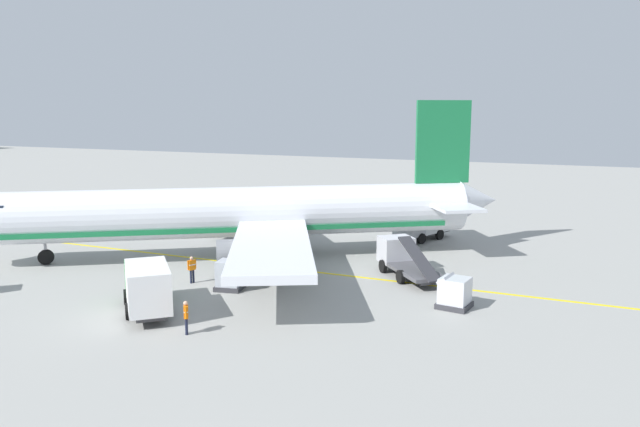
{
  "coord_description": "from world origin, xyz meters",
  "views": [
    {
      "loc": [
        -13.01,
        -8.96,
        11.3
      ],
      "look_at": [
        26.71,
        8.55,
        3.89
      ],
      "focal_mm": 34.81,
      "sensor_mm": 36.0,
      "label": 1
    }
  ],
  "objects_px": {
    "airliner_foreground": "(241,213)",
    "cargo_container_mid": "(454,293)",
    "crew_marshaller": "(186,315)",
    "crew_loader_left": "(192,267)",
    "cargo_container_near": "(230,275)",
    "service_truck_baggage": "(403,258)",
    "service_truck_catering": "(423,223)",
    "service_truck_fuel": "(147,285)"
  },
  "relations": [
    {
      "from": "crew_marshaller",
      "to": "crew_loader_left",
      "type": "height_order",
      "value": "crew_loader_left"
    },
    {
      "from": "crew_marshaller",
      "to": "cargo_container_near",
      "type": "bearing_deg",
      "value": 15.83
    },
    {
      "from": "service_truck_baggage",
      "to": "cargo_container_mid",
      "type": "xyz_separation_m",
      "value": [
        -5.78,
        -4.72,
        -0.28
      ]
    },
    {
      "from": "airliner_foreground",
      "to": "service_truck_fuel",
      "type": "bearing_deg",
      "value": -171.58
    },
    {
      "from": "airliner_foreground",
      "to": "cargo_container_mid",
      "type": "distance_m",
      "value": 18.58
    },
    {
      "from": "airliner_foreground",
      "to": "service_truck_baggage",
      "type": "relative_size",
      "value": 5.87
    },
    {
      "from": "cargo_container_near",
      "to": "cargo_container_mid",
      "type": "xyz_separation_m",
      "value": [
        2.07,
        -13.65,
        -0.05
      ]
    },
    {
      "from": "airliner_foreground",
      "to": "service_truck_fuel",
      "type": "distance_m",
      "value": 13.82
    },
    {
      "from": "cargo_container_mid",
      "to": "crew_loader_left",
      "type": "height_order",
      "value": "cargo_container_mid"
    },
    {
      "from": "airliner_foreground",
      "to": "crew_marshaller",
      "type": "height_order",
      "value": "airliner_foreground"
    },
    {
      "from": "cargo_container_near",
      "to": "crew_loader_left",
      "type": "distance_m",
      "value": 3.07
    },
    {
      "from": "airliner_foreground",
      "to": "service_truck_fuel",
      "type": "relative_size",
      "value": 6.14
    },
    {
      "from": "airliner_foreground",
      "to": "service_truck_baggage",
      "type": "xyz_separation_m",
      "value": [
        -0.0,
        -12.75,
        -2.22
      ]
    },
    {
      "from": "service_truck_baggage",
      "to": "service_truck_catering",
      "type": "relative_size",
      "value": 1.03
    },
    {
      "from": "service_truck_catering",
      "to": "cargo_container_near",
      "type": "relative_size",
      "value": 3.05
    },
    {
      "from": "cargo_container_near",
      "to": "crew_marshaller",
      "type": "distance_m",
      "value": 7.92
    },
    {
      "from": "service_truck_fuel",
      "to": "cargo_container_mid",
      "type": "relative_size",
      "value": 3.01
    },
    {
      "from": "airliner_foreground",
      "to": "cargo_container_near",
      "type": "xyz_separation_m",
      "value": [
        -7.85,
        -3.83,
        -2.45
      ]
    },
    {
      "from": "service_truck_fuel",
      "to": "crew_marshaller",
      "type": "height_order",
      "value": "service_truck_fuel"
    },
    {
      "from": "cargo_container_near",
      "to": "cargo_container_mid",
      "type": "relative_size",
      "value": 1.0
    },
    {
      "from": "airliner_foreground",
      "to": "crew_marshaller",
      "type": "bearing_deg",
      "value": -158.85
    },
    {
      "from": "service_truck_catering",
      "to": "cargo_container_mid",
      "type": "relative_size",
      "value": 3.06
    },
    {
      "from": "airliner_foreground",
      "to": "service_truck_catering",
      "type": "distance_m",
      "value": 16.42
    },
    {
      "from": "service_truck_catering",
      "to": "cargo_container_near",
      "type": "height_order",
      "value": "service_truck_catering"
    },
    {
      "from": "cargo_container_mid",
      "to": "crew_marshaller",
      "type": "xyz_separation_m",
      "value": [
        -9.69,
        11.49,
        0.15
      ]
    },
    {
      "from": "cargo_container_mid",
      "to": "service_truck_catering",
      "type": "bearing_deg",
      "value": 19.78
    },
    {
      "from": "cargo_container_mid",
      "to": "crew_marshaller",
      "type": "distance_m",
      "value": 15.03
    },
    {
      "from": "service_truck_catering",
      "to": "airliner_foreground",
      "type": "bearing_deg",
      "value": 137.11
    },
    {
      "from": "service_truck_baggage",
      "to": "crew_marshaller",
      "type": "distance_m",
      "value": 16.89
    },
    {
      "from": "crew_loader_left",
      "to": "service_truck_baggage",
      "type": "bearing_deg",
      "value": -57.56
    },
    {
      "from": "crew_marshaller",
      "to": "service_truck_fuel",
      "type": "bearing_deg",
      "value": 64.24
    },
    {
      "from": "service_truck_fuel",
      "to": "cargo_container_near",
      "type": "bearing_deg",
      "value": -17.68
    },
    {
      "from": "cargo_container_near",
      "to": "crew_loader_left",
      "type": "relative_size",
      "value": 1.11
    },
    {
      "from": "service_truck_fuel",
      "to": "service_truck_baggage",
      "type": "xyz_separation_m",
      "value": [
        13.56,
        -10.74,
        -0.42
      ]
    },
    {
      "from": "cargo_container_mid",
      "to": "airliner_foreground",
      "type": "bearing_deg",
      "value": 71.68
    },
    {
      "from": "cargo_container_near",
      "to": "crew_loader_left",
      "type": "xyz_separation_m",
      "value": [
        0.24,
        3.06,
        0.12
      ]
    },
    {
      "from": "service_truck_catering",
      "to": "crew_loader_left",
      "type": "relative_size",
      "value": 3.4
    },
    {
      "from": "service_truck_baggage",
      "to": "cargo_container_near",
      "type": "relative_size",
      "value": 3.15
    },
    {
      "from": "service_truck_fuel",
      "to": "crew_loader_left",
      "type": "bearing_deg",
      "value": 11.78
    },
    {
      "from": "service_truck_baggage",
      "to": "service_truck_catering",
      "type": "distance_m",
      "value": 12.07
    },
    {
      "from": "service_truck_fuel",
      "to": "crew_loader_left",
      "type": "height_order",
      "value": "service_truck_fuel"
    },
    {
      "from": "service_truck_catering",
      "to": "crew_marshaller",
      "type": "bearing_deg",
      "value": 169.44
    }
  ]
}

